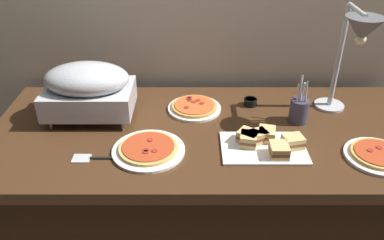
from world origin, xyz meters
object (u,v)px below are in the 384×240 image
utensil_holder (298,110)px  serving_spatula (91,158)px  pizza_plate_center (147,149)px  chafing_dish (87,88)px  heat_lamp (355,39)px  sandwich_platter (264,142)px  pizza_plate_raised_stand (377,155)px  sauce_cup_near (249,102)px  pizza_plate_front (193,107)px

utensil_holder → serving_spatula: bearing=-162.0°
pizza_plate_center → utensil_holder: (0.65, 0.24, 0.05)m
chafing_dish → heat_lamp: 1.15m
sandwich_platter → serving_spatula: bearing=-173.7°
sandwich_platter → pizza_plate_center: bearing=-176.6°
sandwich_platter → serving_spatula: size_ratio=2.02×
pizza_plate_raised_stand → sauce_cup_near: bearing=136.2°
sandwich_platter → serving_spatula: sandwich_platter is taller
pizza_plate_front → sandwich_platter: sandwich_platter is taller
pizza_plate_raised_stand → sauce_cup_near: 0.62m
heat_lamp → serving_spatula: bearing=-165.2°
sandwich_platter → sauce_cup_near: 0.36m
chafing_dish → pizza_plate_front: chafing_dish is taller
heat_lamp → pizza_plate_center: heat_lamp is taller
sandwich_platter → utensil_holder: utensil_holder is taller
heat_lamp → pizza_plate_front: (-0.65, 0.11, -0.38)m
pizza_plate_center → pizza_plate_raised_stand: same height
pizza_plate_raised_stand → utensil_holder: (-0.25, 0.28, 0.05)m
pizza_plate_center → sauce_cup_near: 0.60m
pizza_plate_front → sauce_cup_near: (0.27, 0.04, 0.01)m
chafing_dish → heat_lamp: size_ratio=0.78×
pizza_plate_center → serving_spatula: 0.23m
pizza_plate_front → sauce_cup_near: sauce_cup_near is taller
heat_lamp → chafing_dish: bearing=177.6°
chafing_dish → serving_spatula: (0.07, -0.33, -0.14)m
sauce_cup_near → serving_spatula: bearing=-147.2°
pizza_plate_raised_stand → serving_spatula: bearing=-179.6°
chafing_dish → utensil_holder: bearing=-2.5°
heat_lamp → sandwich_platter: 0.56m
pizza_plate_center → serving_spatula: bearing=-167.5°
pizza_plate_raised_stand → serving_spatula: 1.13m
chafing_dish → sandwich_platter: (0.76, -0.25, -0.12)m
heat_lamp → pizza_plate_front: 0.76m
utensil_holder → pizza_plate_center: bearing=-160.2°
heat_lamp → pizza_plate_center: size_ratio=1.71×
pizza_plate_center → sandwich_platter: bearing=3.4°
pizza_plate_front → serving_spatula: 0.57m
pizza_plate_front → sandwich_platter: (0.29, -0.32, 0.01)m
chafing_dish → pizza_plate_raised_stand: bearing=-14.9°
pizza_plate_raised_stand → utensil_holder: 0.38m
pizza_plate_front → serving_spatula: pizza_plate_front is taller
utensil_holder → chafing_dish: bearing=177.5°
pizza_plate_center → pizza_plate_raised_stand: bearing=-2.6°
serving_spatula → chafing_dish: bearing=101.9°
chafing_dish → pizza_plate_center: size_ratio=1.34×
chafing_dish → pizza_plate_raised_stand: 1.24m
chafing_dish → serving_spatula: bearing=-78.1°
pizza_plate_center → sauce_cup_near: sauce_cup_near is taller
chafing_dish → sauce_cup_near: (0.75, 0.11, -0.13)m
pizza_plate_raised_stand → pizza_plate_center: bearing=177.4°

